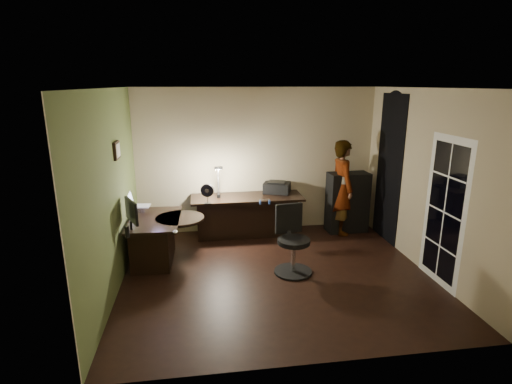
{
  "coord_description": "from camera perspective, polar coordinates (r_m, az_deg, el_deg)",
  "views": [
    {
      "loc": [
        -1.08,
        -5.33,
        2.76
      ],
      "look_at": [
        -0.15,
        1.05,
        1.0
      ],
      "focal_mm": 28.0,
      "sensor_mm": 36.0,
      "label": 1
    }
  ],
  "objects": [
    {
      "name": "desk_right",
      "position": [
        7.41,
        -1.29,
        -3.48
      ],
      "size": [
        2.03,
        0.72,
        0.76
      ],
      "primitive_type": "cube",
      "rotation": [
        0.0,
        0.0,
        0.0
      ],
      "color": "black",
      "rests_on": "floor"
    },
    {
      "name": "laptop_stand",
      "position": [
        6.88,
        -16.54,
        -2.38
      ],
      "size": [
        0.25,
        0.21,
        0.1
      ],
      "primitive_type": "cube",
      "rotation": [
        0.0,
        0.0,
        -0.06
      ],
      "color": "silver",
      "rests_on": "desk_left"
    },
    {
      "name": "wall_back",
      "position": [
        7.55,
        0.09,
        4.49
      ],
      "size": [
        4.5,
        0.01,
        2.7
      ],
      "primitive_type": "cube",
      "color": "tan",
      "rests_on": "floor"
    },
    {
      "name": "desk_fan",
      "position": [
        6.85,
        -6.95,
        -0.24
      ],
      "size": [
        0.25,
        0.18,
        0.35
      ],
      "primitive_type": "cube",
      "rotation": [
        0.0,
        0.0,
        -0.29
      ],
      "color": "black",
      "rests_on": "desk_right"
    },
    {
      "name": "pen",
      "position": [
        6.41,
        -9.7,
        -3.64
      ],
      "size": [
        0.04,
        0.15,
        0.01
      ],
      "primitive_type": "cube",
      "rotation": [
        0.0,
        0.0,
        0.21
      ],
      "color": "black",
      "rests_on": "desk_left"
    },
    {
      "name": "ceiling",
      "position": [
        5.44,
        3.26,
        14.67
      ],
      "size": [
        4.5,
        4.0,
        0.01
      ],
      "primitive_type": "cube",
      "color": "silver",
      "rests_on": "floor"
    },
    {
      "name": "floor",
      "position": [
        6.1,
        2.87,
        -11.7
      ],
      "size": [
        4.5,
        4.0,
        0.01
      ],
      "primitive_type": "cube",
      "color": "black",
      "rests_on": "ground"
    },
    {
      "name": "mouse",
      "position": [
        5.81,
        -11.49,
        -5.59
      ],
      "size": [
        0.1,
        0.12,
        0.04
      ],
      "primitive_type": "ellipsoid",
      "rotation": [
        0.0,
        0.0,
        0.38
      ],
      "color": "silver",
      "rests_on": "desk_left"
    },
    {
      "name": "speaker",
      "position": [
        5.79,
        -17.93,
        -5.47
      ],
      "size": [
        0.07,
        0.07,
        0.16
      ],
      "primitive_type": "cylinder",
      "rotation": [
        0.0,
        0.0,
        -0.17
      ],
      "color": "black",
      "rests_on": "desk_left"
    },
    {
      "name": "wall_right",
      "position": [
        6.44,
        23.13,
        1.38
      ],
      "size": [
        0.01,
        4.0,
        2.7
      ],
      "primitive_type": "cube",
      "color": "tan",
      "rests_on": "floor"
    },
    {
      "name": "headphones",
      "position": [
        6.79,
        1.28,
        -1.39
      ],
      "size": [
        0.21,
        0.1,
        0.1
      ],
      "primitive_type": "cube",
      "rotation": [
        0.0,
        0.0,
        -0.05
      ],
      "color": "#2A4995",
      "rests_on": "desk_right"
    },
    {
      "name": "printer",
      "position": [
        7.52,
        3.01,
        0.71
      ],
      "size": [
        0.58,
        0.52,
        0.21
      ],
      "primitive_type": "cube",
      "rotation": [
        0.0,
        0.0,
        -0.36
      ],
      "color": "black",
      "rests_on": "desk_right"
    },
    {
      "name": "office_chair",
      "position": [
        5.96,
        5.42,
        -6.98
      ],
      "size": [
        0.64,
        0.64,
        1.02
      ],
      "primitive_type": "cube",
      "rotation": [
        0.0,
        0.0,
        0.13
      ],
      "color": "black",
      "rests_on": "floor"
    },
    {
      "name": "framed_picture",
      "position": [
        5.97,
        -19.3,
        5.64
      ],
      "size": [
        0.04,
        0.3,
        0.25
      ],
      "primitive_type": "cube",
      "color": "black",
      "rests_on": "wall_left"
    },
    {
      "name": "french_door",
      "position": [
        6.06,
        25.32,
        -2.62
      ],
      "size": [
        0.02,
        0.92,
        2.1
      ],
      "primitive_type": "cube",
      "color": "white",
      "rests_on": "floor"
    },
    {
      "name": "cabinet",
      "position": [
        7.8,
        12.92,
        -1.44
      ],
      "size": [
        0.78,
        0.42,
        1.14
      ],
      "primitive_type": "cube",
      "rotation": [
        0.0,
        0.0,
        0.05
      ],
      "color": "black",
      "rests_on": "floor"
    },
    {
      "name": "wall_front",
      "position": [
        3.77,
        9.03,
        -6.86
      ],
      "size": [
        4.5,
        0.01,
        2.7
      ],
      "primitive_type": "cube",
      "color": "tan",
      "rests_on": "floor"
    },
    {
      "name": "arched_doorway",
      "position": [
        7.43,
        18.48,
        3.13
      ],
      "size": [
        0.01,
        0.9,
        2.6
      ],
      "primitive_type": "cube",
      "color": "black",
      "rests_on": "floor"
    },
    {
      "name": "laptop",
      "position": [
        6.82,
        -16.31,
        -1.05
      ],
      "size": [
        0.37,
        0.35,
        0.23
      ],
      "primitive_type": "cube",
      "rotation": [
        0.0,
        0.0,
        -0.09
      ],
      "color": "silver",
      "rests_on": "laptop_stand"
    },
    {
      "name": "notepad",
      "position": [
        6.31,
        -13.93,
        -4.19
      ],
      "size": [
        0.2,
        0.23,
        0.01
      ],
      "primitive_type": "cube",
      "rotation": [
        0.0,
        0.0,
        0.37
      ],
      "color": "silver",
      "rests_on": "desk_left"
    },
    {
      "name": "desk_left",
      "position": [
        6.57,
        -14.04,
        -6.65
      ],
      "size": [
        0.8,
        1.27,
        0.72
      ],
      "primitive_type": "cube",
      "rotation": [
        0.0,
        0.0,
        -0.03
      ],
      "color": "black",
      "rests_on": "floor"
    },
    {
      "name": "green_wall_overlay",
      "position": [
        5.64,
        -19.88,
        -0.14
      ],
      "size": [
        0.0,
        4.0,
        2.7
      ],
      "primitive_type": "cube",
      "color": "#50602F",
      "rests_on": "floor"
    },
    {
      "name": "monitor",
      "position": [
        6.02,
        -17.47,
        -3.77
      ],
      "size": [
        0.3,
        0.5,
        0.33
      ],
      "primitive_type": "cube",
      "rotation": [
        0.0,
        0.0,
        0.43
      ],
      "color": "black",
      "rests_on": "desk_left"
    },
    {
      "name": "person",
      "position": [
        7.59,
        12.22,
        0.62
      ],
      "size": [
        0.45,
        0.65,
        1.78
      ],
      "primitive_type": "imported",
      "rotation": [
        0.0,
        0.0,
        1.61
      ],
      "color": "#D8A88C",
      "rests_on": "floor"
    },
    {
      "name": "wall_left",
      "position": [
        5.64,
        -20.03,
        -0.15
      ],
      "size": [
        0.01,
        4.0,
        2.7
      ],
      "primitive_type": "cube",
      "color": "tan",
      "rests_on": "floor"
    },
    {
      "name": "desk_lamp",
      "position": [
        7.16,
        -5.41,
        1.7
      ],
      "size": [
        0.19,
        0.31,
        0.64
      ],
      "primitive_type": "cube",
      "rotation": [
        0.0,
        0.0,
        0.11
      ],
      "color": "black",
      "rests_on": "desk_right"
    },
    {
      "name": "phone",
      "position": [
        6.46,
        -10.35,
        -3.54
      ],
      "size": [
        0.1,
        0.13,
        0.01
      ],
      "primitive_type": "cube",
      "rotation": [
        0.0,
        0.0,
        0.3
      ],
      "color": "black",
      "rests_on": "desk_left"
    }
  ]
}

